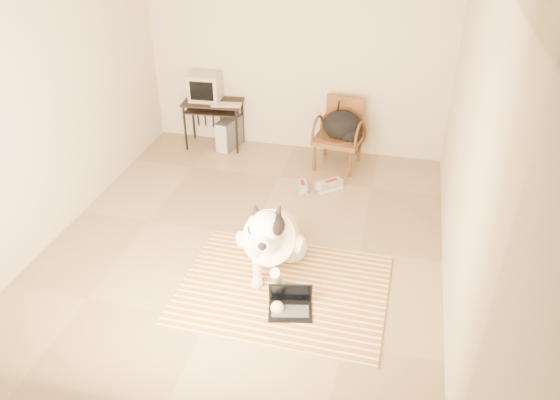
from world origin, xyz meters
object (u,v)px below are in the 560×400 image
(computer_desk, at_px, (213,108))
(dog, at_px, (272,239))
(laptop, at_px, (290,304))
(backpack, at_px, (344,127))
(crt_monitor, at_px, (206,86))
(pc_tower, at_px, (229,134))
(rattan_chair, at_px, (339,133))

(computer_desk, bearing_deg, dog, -59.74)
(laptop, distance_m, backpack, 2.85)
(dog, height_order, laptop, dog)
(dog, bearing_deg, computer_desk, 120.26)
(crt_monitor, height_order, backpack, crt_monitor)
(computer_desk, bearing_deg, pc_tower, 0.83)
(computer_desk, xyz_separation_m, pc_tower, (0.21, 0.00, -0.36))
(computer_desk, height_order, backpack, backpack)
(crt_monitor, bearing_deg, computer_desk, -32.86)
(rattan_chair, bearing_deg, computer_desk, 175.76)
(crt_monitor, bearing_deg, backpack, -8.38)
(backpack, bearing_deg, computer_desk, 173.29)
(laptop, bearing_deg, crt_monitor, 121.14)
(laptop, distance_m, rattan_chair, 2.92)
(laptop, height_order, computer_desk, computer_desk)
(laptop, xyz_separation_m, rattan_chair, (-0.00, 2.90, 0.35))
(computer_desk, height_order, crt_monitor, crt_monitor)
(computer_desk, height_order, pc_tower, computer_desk)
(computer_desk, distance_m, rattan_chair, 1.77)
(pc_tower, relative_size, rattan_chair, 0.55)
(crt_monitor, distance_m, pc_tower, 0.71)
(dog, bearing_deg, pc_tower, 116.46)
(laptop, height_order, backpack, backpack)
(laptop, relative_size, pc_tower, 0.90)
(dog, distance_m, crt_monitor, 3.07)
(dog, height_order, backpack, dog)
(computer_desk, height_order, rattan_chair, rattan_chair)
(dog, xyz_separation_m, rattan_chair, (0.29, 2.39, 0.05))
(pc_tower, relative_size, backpack, 0.92)
(dog, xyz_separation_m, pc_tower, (-1.26, 2.52, -0.17))
(dog, height_order, computer_desk, dog)
(dog, bearing_deg, laptop, -59.99)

